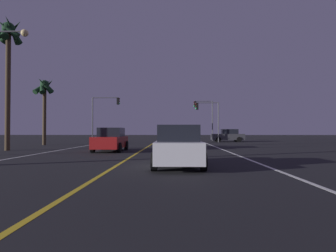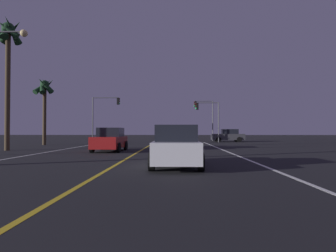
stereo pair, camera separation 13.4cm
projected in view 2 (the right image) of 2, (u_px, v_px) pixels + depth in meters
The scene contains 13 objects.
lane_edge_right at pixel (248, 160), 13.92m from camera, with size 0.16×42.24×0.01m, color silver.
lane_edge_left at pixel (5, 159), 14.23m from camera, with size 0.16×42.24×0.01m, color silver.
lane_center_divider at pixel (125, 159), 14.08m from camera, with size 0.16×42.24×0.01m, color gold.
car_crossing_side at pixel (228, 136), 36.83m from camera, with size 4.30×2.02×1.70m.
car_lead_same_lane at pixel (176, 147), 11.30m from camera, with size 2.02×4.30×1.70m.
car_ahead_far at pixel (174, 139), 22.82m from camera, with size 2.02×4.30×1.70m.
car_oncoming at pixel (110, 140), 19.89m from camera, with size 2.02×4.30×1.70m.
traffic_light_near_right at pixel (207, 113), 35.59m from camera, with size 3.07×0.36×5.17m.
traffic_light_near_left at pixel (106, 109), 35.93m from camera, with size 3.67×0.36×5.87m.
traffic_light_far_right at pixel (204, 111), 41.09m from camera, with size 2.90×0.36×5.98m.
street_lamp_left_mid at pixel (1, 75), 16.65m from camera, with size 2.24×0.44×7.66m.
palm_tree_left_mid at pixel (8, 44), 20.70m from camera, with size 2.07×2.07×10.01m.
palm_tree_left_far at pixel (45, 91), 28.59m from camera, with size 2.09×2.24×7.14m.
Camera 2 is at (2.55, 1.07, 1.47)m, focal length 29.32 mm.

